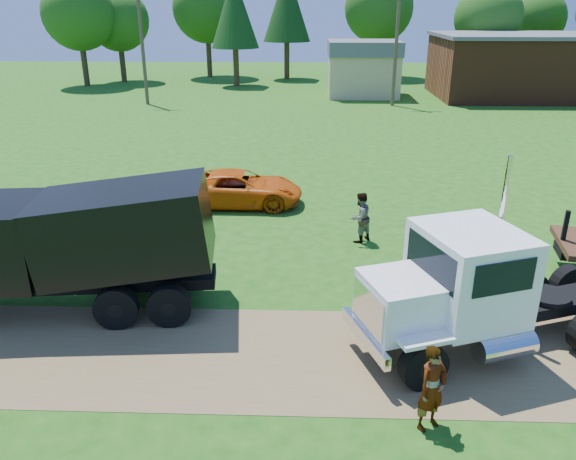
{
  "coord_description": "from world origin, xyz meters",
  "views": [
    {
      "loc": [
        -0.87,
        -11.19,
        7.79
      ],
      "look_at": [
        -1.39,
        4.0,
        1.6
      ],
      "focal_mm": 35.0,
      "sensor_mm": 36.0,
      "label": 1
    }
  ],
  "objects_px": {
    "white_semi_tractor": "(470,291)",
    "orange_pickup": "(240,188)",
    "black_dump_truck": "(69,242)",
    "spectator_a": "(432,388)"
  },
  "relations": [
    {
      "from": "white_semi_tractor",
      "to": "black_dump_truck",
      "type": "relative_size",
      "value": 0.91
    },
    {
      "from": "white_semi_tractor",
      "to": "orange_pickup",
      "type": "distance_m",
      "value": 12.14
    },
    {
      "from": "white_semi_tractor",
      "to": "spectator_a",
      "type": "height_order",
      "value": "white_semi_tractor"
    },
    {
      "from": "white_semi_tractor",
      "to": "black_dump_truck",
      "type": "height_order",
      "value": "white_semi_tractor"
    },
    {
      "from": "white_semi_tractor",
      "to": "orange_pickup",
      "type": "relative_size",
      "value": 1.5
    },
    {
      "from": "black_dump_truck",
      "to": "spectator_a",
      "type": "height_order",
      "value": "black_dump_truck"
    },
    {
      "from": "spectator_a",
      "to": "white_semi_tractor",
      "type": "bearing_deg",
      "value": 29.41
    },
    {
      "from": "white_semi_tractor",
      "to": "orange_pickup",
      "type": "bearing_deg",
      "value": 103.41
    },
    {
      "from": "spectator_a",
      "to": "orange_pickup",
      "type": "bearing_deg",
      "value": 77.49
    },
    {
      "from": "orange_pickup",
      "to": "spectator_a",
      "type": "distance_m",
      "value": 13.96
    }
  ]
}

